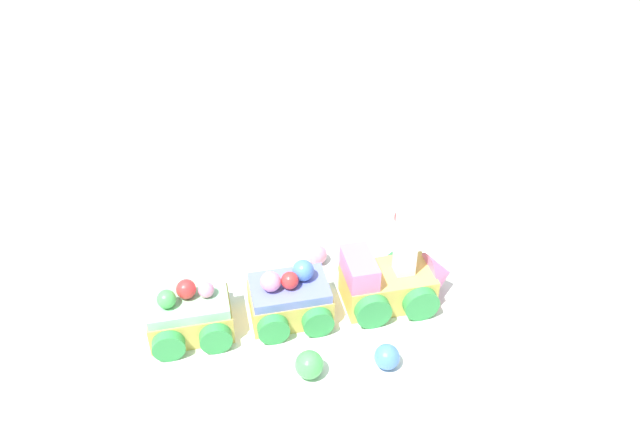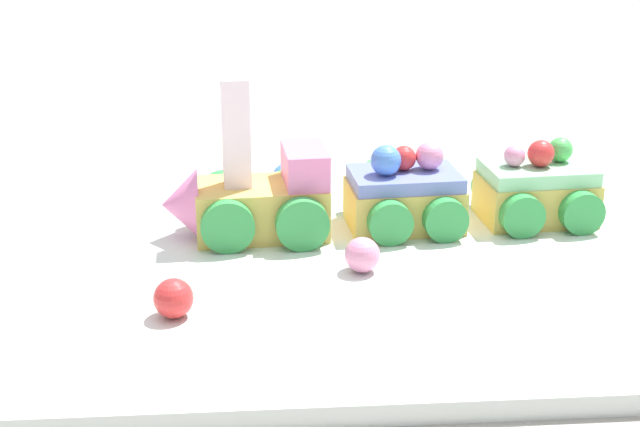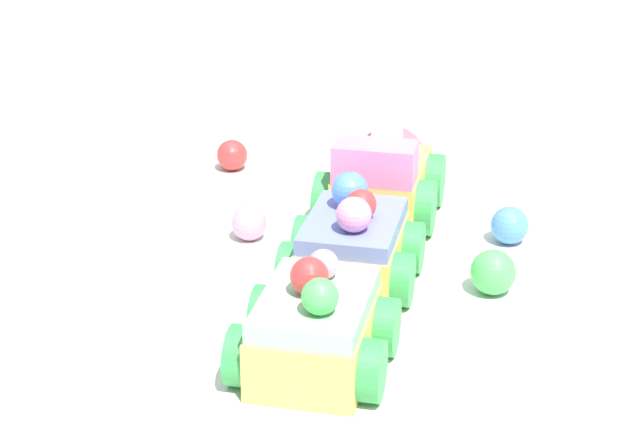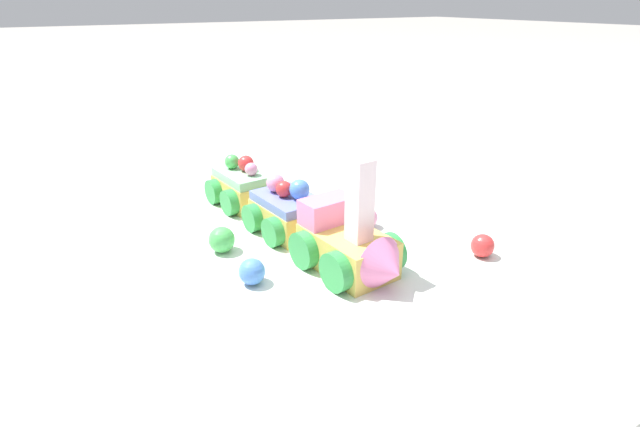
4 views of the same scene
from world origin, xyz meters
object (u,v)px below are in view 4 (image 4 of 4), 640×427
at_px(cake_train_locomotive, 352,246).
at_px(cake_car_blueberry, 288,212).
at_px(gumball_pink, 368,218).
at_px(gumball_red, 483,246).
at_px(gumball_blue, 252,272).
at_px(cake_car_mint, 245,187).
at_px(gumball_green, 222,240).

height_order(cake_train_locomotive, cake_car_blueberry, cake_train_locomotive).
distance_m(cake_car_blueberry, gumball_pink, 0.09).
bearing_deg(gumball_red, gumball_blue, -108.72).
relative_size(cake_train_locomotive, cake_car_mint, 1.42).
height_order(cake_train_locomotive, cake_car_mint, cake_train_locomotive).
relative_size(gumball_green, gumball_red, 1.14).
relative_size(cake_car_blueberry, gumball_pink, 3.64).
bearing_deg(cake_car_mint, cake_car_blueberry, 0.03).
relative_size(cake_train_locomotive, gumball_green, 4.45).
height_order(cake_car_blueberry, cake_car_mint, cake_car_blueberry).
bearing_deg(gumball_green, cake_car_blueberry, 96.04).
bearing_deg(gumball_blue, gumball_pink, 104.64).
bearing_deg(gumball_pink, gumball_blue, -75.36).
bearing_deg(cake_car_mint, gumball_green, -38.43).
bearing_deg(cake_train_locomotive, gumball_pink, 130.86).
height_order(gumball_pink, gumball_green, gumball_green).
distance_m(gumball_blue, gumball_red, 0.22).
bearing_deg(cake_car_blueberry, gumball_green, -87.92).
bearing_deg(gumball_pink, cake_car_mint, -148.18).
distance_m(gumball_blue, gumball_pink, 0.16).
xyz_separation_m(cake_train_locomotive, cake_car_mint, (-0.20, -0.01, -0.00)).
height_order(cake_train_locomotive, gumball_blue, cake_train_locomotive).
bearing_deg(gumball_pink, gumball_green, -100.85).
bearing_deg(gumball_blue, cake_train_locomotive, 71.91).
height_order(gumball_blue, gumball_green, gumball_green).
xyz_separation_m(cake_car_blueberry, gumball_red, (0.15, 0.13, -0.01)).
height_order(gumball_blue, gumball_red, gumball_blue).
distance_m(gumball_pink, gumball_green, 0.16).
distance_m(cake_train_locomotive, gumball_blue, 0.09).
bearing_deg(cake_train_locomotive, gumball_blue, -112.05).
relative_size(gumball_blue, gumball_green, 0.91).
height_order(cake_car_blueberry, gumball_pink, cake_car_blueberry).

